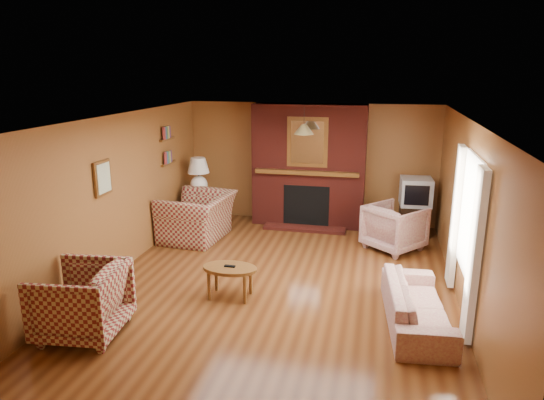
% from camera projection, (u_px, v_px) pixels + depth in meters
% --- Properties ---
extents(floor, '(6.50, 6.50, 0.00)m').
position_uv_depth(floor, '(277.00, 286.00, 7.03)').
color(floor, '#4E2710').
rests_on(floor, ground).
extents(ceiling, '(6.50, 6.50, 0.00)m').
position_uv_depth(ceiling, '(277.00, 119.00, 6.40)').
color(ceiling, white).
rests_on(ceiling, wall_back).
extents(wall_back, '(6.50, 0.00, 6.50)m').
position_uv_depth(wall_back, '(311.00, 163.00, 9.78)').
color(wall_back, brown).
rests_on(wall_back, floor).
extents(wall_front, '(6.50, 0.00, 6.50)m').
position_uv_depth(wall_front, '(187.00, 322.00, 3.66)').
color(wall_front, brown).
rests_on(wall_front, floor).
extents(wall_left, '(0.00, 6.50, 6.50)m').
position_uv_depth(wall_left, '(114.00, 196.00, 7.25)').
color(wall_left, brown).
rests_on(wall_left, floor).
extents(wall_right, '(0.00, 6.50, 6.50)m').
position_uv_depth(wall_right, '(468.00, 218.00, 6.19)').
color(wall_right, brown).
rests_on(wall_right, floor).
extents(fireplace, '(2.20, 0.82, 2.40)m').
position_uv_depth(fireplace, '(309.00, 167.00, 9.53)').
color(fireplace, '#5A1A13').
rests_on(fireplace, floor).
extents(window_right, '(0.10, 1.85, 2.00)m').
position_uv_depth(window_right, '(466.00, 228.00, 6.03)').
color(window_right, beige).
rests_on(window_right, wall_right).
extents(bookshelf, '(0.09, 0.55, 0.71)m').
position_uv_depth(bookshelf, '(169.00, 146.00, 8.90)').
color(bookshelf, brown).
rests_on(bookshelf, wall_left).
extents(botanical_print, '(0.05, 0.40, 0.50)m').
position_uv_depth(botanical_print, '(103.00, 178.00, 6.87)').
color(botanical_print, brown).
rests_on(botanical_print, wall_left).
extents(pendant_light, '(0.36, 0.36, 0.48)m').
position_uv_depth(pendant_light, '(304.00, 129.00, 8.67)').
color(pendant_light, black).
rests_on(pendant_light, ceiling).
extents(plaid_loveseat, '(1.23, 1.38, 0.84)m').
position_uv_depth(plaid_loveseat, '(197.00, 217.00, 8.89)').
color(plaid_loveseat, maroon).
rests_on(plaid_loveseat, floor).
extents(plaid_armchair, '(1.03, 1.01, 0.86)m').
position_uv_depth(plaid_armchair, '(82.00, 301.00, 5.65)').
color(plaid_armchair, maroon).
rests_on(plaid_armchair, floor).
extents(floral_sofa, '(0.85, 1.82, 0.52)m').
position_uv_depth(floral_sofa, '(417.00, 305.00, 5.93)').
color(floral_sofa, '#BBB491').
rests_on(floral_sofa, floor).
extents(floral_armchair, '(1.21, 1.21, 0.79)m').
position_uv_depth(floral_armchair, '(395.00, 227.00, 8.37)').
color(floral_armchair, '#BBB491').
rests_on(floral_armchair, floor).
extents(coffee_table, '(0.75, 0.47, 0.47)m').
position_uv_depth(coffee_table, '(230.00, 271.00, 6.60)').
color(coffee_table, brown).
rests_on(coffee_table, floor).
extents(side_table, '(0.50, 0.50, 0.67)m').
position_uv_depth(side_table, '(200.00, 209.00, 9.70)').
color(side_table, brown).
rests_on(side_table, floor).
extents(table_lamp, '(0.43, 0.43, 0.71)m').
position_uv_depth(table_lamp, '(199.00, 173.00, 9.51)').
color(table_lamp, white).
rests_on(table_lamp, side_table).
extents(tv_stand, '(0.55, 0.50, 0.57)m').
position_uv_depth(tv_stand, '(414.00, 220.00, 9.16)').
color(tv_stand, black).
rests_on(tv_stand, floor).
extents(crt_tv, '(0.59, 0.59, 0.52)m').
position_uv_depth(crt_tv, '(416.00, 192.00, 9.01)').
color(crt_tv, '#AEB1B6').
rests_on(crt_tv, tv_stand).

